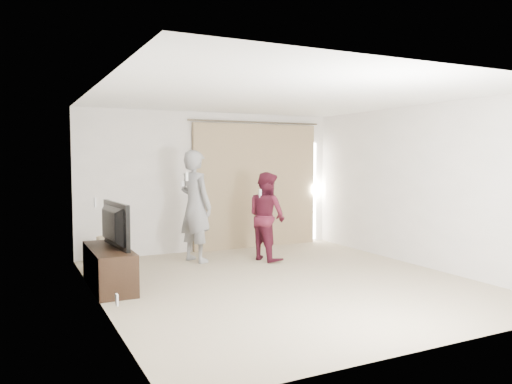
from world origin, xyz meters
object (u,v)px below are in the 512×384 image
at_px(tv_console, 109,268).
at_px(person_woman, 267,216).
at_px(tv, 108,225).
at_px(person_man, 195,206).

relative_size(tv_console, person_woman, 0.94).
distance_m(tv_console, tv, 0.58).
xyz_separation_m(tv_console, tv, (0.00, -0.00, 0.58)).
bearing_deg(tv, person_woman, -81.40).
xyz_separation_m(person_man, person_woman, (1.14, -0.43, -0.19)).
bearing_deg(person_man, tv_console, -145.95).
height_order(tv_console, tv, tv).
xyz_separation_m(tv, person_man, (1.62, 1.10, 0.09)).
relative_size(person_man, person_woman, 1.25).
bearing_deg(person_woman, tv, -166.32).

